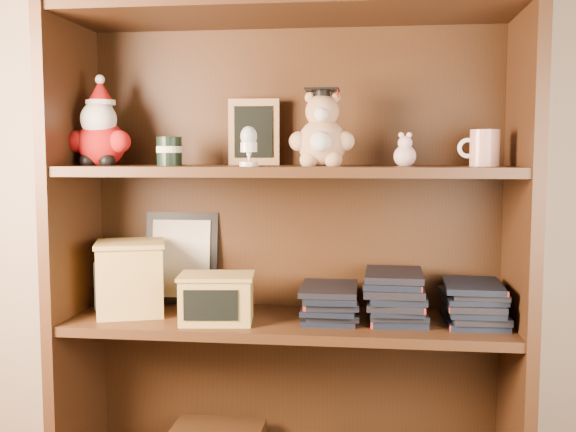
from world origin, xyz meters
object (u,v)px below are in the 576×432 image
grad_teddy_bear (322,136)px  teacher_mug (484,148)px  bookcase (289,230)px  treats_box (131,277)px

grad_teddy_bear → teacher_mug: size_ratio=1.97×
bookcase → treats_box: 0.45m
bookcase → grad_teddy_bear: size_ratio=7.92×
treats_box → teacher_mug: bearing=0.1°
grad_teddy_bear → treats_box: bearing=179.4°
bookcase → teacher_mug: 0.54m
bookcase → grad_teddy_bear: bookcase is taller
bookcase → teacher_mug: (0.49, -0.05, 0.22)m
grad_teddy_bear → teacher_mug: bearing=0.9°
bookcase → grad_teddy_bear: 0.27m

